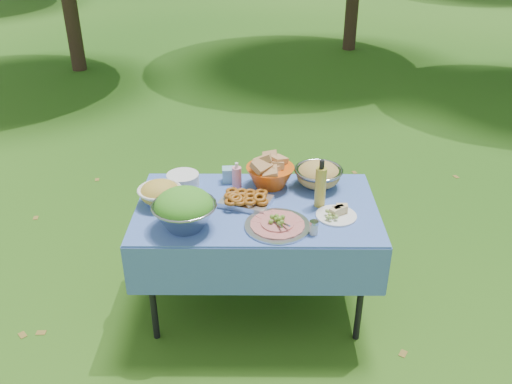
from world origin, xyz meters
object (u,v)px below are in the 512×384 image
salad_bowl (184,209)px  plate_stack (183,180)px  oil_bottle (321,183)px  picnic_table (257,257)px  pasta_bowl_steel (318,174)px  bread_bowl (270,171)px  charcuterie_platter (278,220)px

salad_bowl → plate_stack: (-0.07, 0.50, -0.08)m
plate_stack → oil_bottle: oil_bottle is taller
picnic_table → salad_bowl: salad_bowl is taller
salad_bowl → pasta_bowl_steel: size_ratio=1.17×
bread_bowl → charcuterie_platter: bread_bowl is taller
salad_bowl → plate_stack: salad_bowl is taller
picnic_table → oil_bottle: bearing=1.9°
picnic_table → bread_bowl: size_ratio=4.71×
bread_bowl → oil_bottle: size_ratio=1.02×
picnic_table → pasta_bowl_steel: pasta_bowl_steel is taller
charcuterie_platter → pasta_bowl_steel: bearing=60.9°
picnic_table → oil_bottle: size_ratio=4.81×
salad_bowl → pasta_bowl_steel: (0.80, 0.51, -0.04)m
picnic_table → bread_bowl: bearing=72.1°
salad_bowl → oil_bottle: (0.79, 0.25, 0.03)m
bread_bowl → charcuterie_platter: size_ratio=0.82×
salad_bowl → oil_bottle: size_ratio=1.19×
picnic_table → pasta_bowl_steel: bearing=33.9°
bread_bowl → oil_bottle: bearing=-40.4°
plate_stack → bread_bowl: 0.57m
bread_bowl → oil_bottle: oil_bottle is taller
picnic_table → plate_stack: 0.69m
plate_stack → pasta_bowl_steel: (0.87, 0.01, 0.04)m
salad_bowl → pasta_bowl_steel: 0.95m
picnic_table → plate_stack: bearing=151.8°
plate_stack → oil_bottle: 0.90m
charcuterie_platter → oil_bottle: size_ratio=1.24×
bread_bowl → pasta_bowl_steel: (0.31, 0.00, -0.02)m
picnic_table → pasta_bowl_steel: size_ratio=4.74×
pasta_bowl_steel → salad_bowl: bearing=-147.7°
plate_stack → charcuterie_platter: bearing=-39.2°
bread_bowl → pasta_bowl_steel: bearing=0.2°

